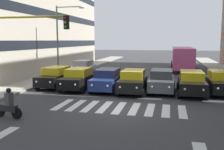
{
  "coord_description": "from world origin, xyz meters",
  "views": [
    {
      "loc": [
        -2.84,
        14.45,
        3.96
      ],
      "look_at": [
        1.45,
        -4.4,
        1.33
      ],
      "focal_mm": 41.03,
      "sensor_mm": 36.0,
      "label": 1
    }
  ],
  "objects_px": {
    "car_1": "(191,83)",
    "car_2": "(162,81)",
    "car_5": "(78,79)",
    "car_row2_0": "(83,68)",
    "car_4": "(107,80)",
    "traffic_light_gantry": "(16,44)",
    "bus_behind_traffic": "(182,56)",
    "car_6": "(56,77)",
    "motorcycle_with_rider": "(8,106)",
    "car_3": "(133,81)",
    "street_lamp_right": "(62,34)",
    "car_0": "(221,82)"
  },
  "relations": [
    {
      "from": "street_lamp_right",
      "to": "car_3",
      "type": "bearing_deg",
      "value": 145.0
    },
    {
      "from": "street_lamp_right",
      "to": "bus_behind_traffic",
      "type": "bearing_deg",
      "value": -140.37
    },
    {
      "from": "traffic_light_gantry",
      "to": "street_lamp_right",
      "type": "xyz_separation_m",
      "value": [
        1.95,
        -11.15,
        0.87
      ]
    },
    {
      "from": "car_row2_0",
      "to": "street_lamp_right",
      "type": "xyz_separation_m",
      "value": [
        1.43,
        2.34,
        3.73
      ]
    },
    {
      "from": "bus_behind_traffic",
      "to": "motorcycle_with_rider",
      "type": "xyz_separation_m",
      "value": [
        9.58,
        23.98,
        -1.21
      ]
    },
    {
      "from": "car_1",
      "to": "car_2",
      "type": "height_order",
      "value": "same"
    },
    {
      "from": "car_row2_0",
      "to": "car_3",
      "type": "bearing_deg",
      "value": 130.08
    },
    {
      "from": "traffic_light_gantry",
      "to": "street_lamp_right",
      "type": "distance_m",
      "value": 11.36
    },
    {
      "from": "car_4",
      "to": "car_6",
      "type": "distance_m",
      "value": 4.64
    },
    {
      "from": "car_4",
      "to": "car_5",
      "type": "bearing_deg",
      "value": 0.56
    },
    {
      "from": "car_3",
      "to": "traffic_light_gantry",
      "type": "distance_m",
      "value": 8.77
    },
    {
      "from": "bus_behind_traffic",
      "to": "car_2",
      "type": "bearing_deg",
      "value": 82.06
    },
    {
      "from": "car_5",
      "to": "car_row2_0",
      "type": "xyz_separation_m",
      "value": [
        2.36,
        -7.86,
        0.0
      ]
    },
    {
      "from": "car_2",
      "to": "car_4",
      "type": "distance_m",
      "value": 4.22
    },
    {
      "from": "car_1",
      "to": "car_row2_0",
      "type": "bearing_deg",
      "value": -35.49
    },
    {
      "from": "car_6",
      "to": "motorcycle_with_rider",
      "type": "relative_size",
      "value": 2.62
    },
    {
      "from": "bus_behind_traffic",
      "to": "car_3",
      "type": "bearing_deg",
      "value": 75.21
    },
    {
      "from": "car_4",
      "to": "traffic_light_gantry",
      "type": "bearing_deg",
      "value": 53.23
    },
    {
      "from": "car_row2_0",
      "to": "street_lamp_right",
      "type": "height_order",
      "value": "street_lamp_right"
    },
    {
      "from": "bus_behind_traffic",
      "to": "traffic_light_gantry",
      "type": "height_order",
      "value": "traffic_light_gantry"
    },
    {
      "from": "traffic_light_gantry",
      "to": "car_1",
      "type": "bearing_deg",
      "value": -152.3
    },
    {
      "from": "car_5",
      "to": "bus_behind_traffic",
      "type": "bearing_deg",
      "value": -118.83
    },
    {
      "from": "car_3",
      "to": "traffic_light_gantry",
      "type": "relative_size",
      "value": 0.81
    },
    {
      "from": "car_4",
      "to": "car_5",
      "type": "relative_size",
      "value": 1.0
    },
    {
      "from": "car_0",
      "to": "motorcycle_with_rider",
      "type": "xyz_separation_m",
      "value": [
        11.73,
        8.74,
        -0.24
      ]
    },
    {
      "from": "car_3",
      "to": "car_4",
      "type": "xyz_separation_m",
      "value": [
        2.1,
        -0.3,
        0.0
      ]
    },
    {
      "from": "car_5",
      "to": "traffic_light_gantry",
      "type": "relative_size",
      "value": 0.81
    },
    {
      "from": "car_1",
      "to": "motorcycle_with_rider",
      "type": "height_order",
      "value": "car_1"
    },
    {
      "from": "car_2",
      "to": "motorcycle_with_rider",
      "type": "relative_size",
      "value": 2.62
    },
    {
      "from": "bus_behind_traffic",
      "to": "traffic_light_gantry",
      "type": "relative_size",
      "value": 1.91
    },
    {
      "from": "car_0",
      "to": "car_1",
      "type": "xyz_separation_m",
      "value": [
        2.14,
        0.75,
        0.0
      ]
    },
    {
      "from": "car_2",
      "to": "traffic_light_gantry",
      "type": "xyz_separation_m",
      "value": [
        8.43,
        6.02,
        2.86
      ]
    },
    {
      "from": "car_3",
      "to": "car_5",
      "type": "bearing_deg",
      "value": -3.47
    },
    {
      "from": "car_2",
      "to": "car_row2_0",
      "type": "xyz_separation_m",
      "value": [
        8.95,
        -7.47,
        0.0
      ]
    },
    {
      "from": "car_4",
      "to": "car_6",
      "type": "height_order",
      "value": "same"
    },
    {
      "from": "car_3",
      "to": "car_4",
      "type": "bearing_deg",
      "value": -8.02
    },
    {
      "from": "car_2",
      "to": "bus_behind_traffic",
      "type": "distance_m",
      "value": 15.71
    },
    {
      "from": "car_1",
      "to": "bus_behind_traffic",
      "type": "distance_m",
      "value": 16.01
    },
    {
      "from": "car_2",
      "to": "car_4",
      "type": "height_order",
      "value": "same"
    },
    {
      "from": "car_2",
      "to": "bus_behind_traffic",
      "type": "height_order",
      "value": "bus_behind_traffic"
    },
    {
      "from": "traffic_light_gantry",
      "to": "car_6",
      "type": "bearing_deg",
      "value": -86.41
    },
    {
      "from": "car_1",
      "to": "car_2",
      "type": "bearing_deg",
      "value": -11.82
    },
    {
      "from": "car_1",
      "to": "car_2",
      "type": "relative_size",
      "value": 1.0
    },
    {
      "from": "car_4",
      "to": "traffic_light_gantry",
      "type": "distance_m",
      "value": 7.62
    },
    {
      "from": "car_6",
      "to": "motorcycle_with_rider",
      "type": "distance_m",
      "value": 8.73
    },
    {
      "from": "car_5",
      "to": "motorcycle_with_rider",
      "type": "height_order",
      "value": "car_5"
    },
    {
      "from": "bus_behind_traffic",
      "to": "car_5",
      "type": "bearing_deg",
      "value": 61.17
    },
    {
      "from": "car_3",
      "to": "car_6",
      "type": "height_order",
      "value": "same"
    },
    {
      "from": "car_5",
      "to": "traffic_light_gantry",
      "type": "xyz_separation_m",
      "value": [
        1.84,
        5.63,
        2.86
      ]
    },
    {
      "from": "motorcycle_with_rider",
      "to": "car_6",
      "type": "bearing_deg",
      "value": -80.76
    }
  ]
}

